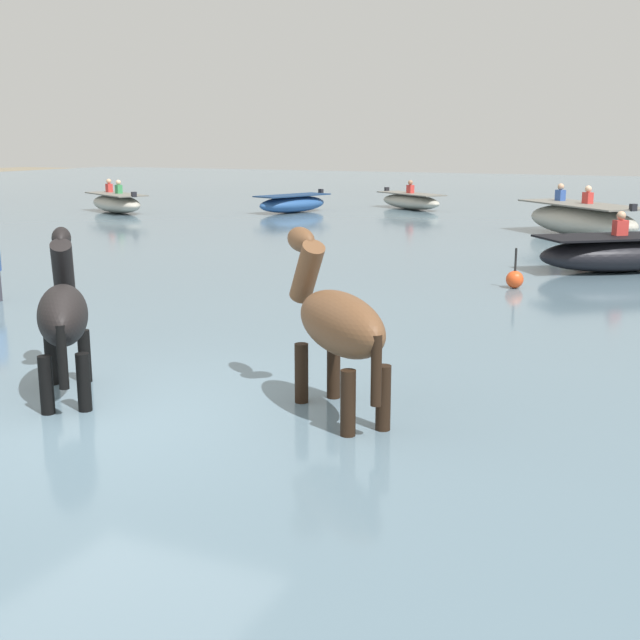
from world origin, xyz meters
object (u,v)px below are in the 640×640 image
(boat_near_port, at_px, (410,201))
(channel_buoy, at_px, (515,279))
(boat_distant_west, at_px, (620,253))
(boat_near_starboard, at_px, (293,204))
(horse_lead_bay, at_px, (337,327))
(horse_trailing_black, at_px, (63,318))
(boat_far_inshore, at_px, (116,203))
(boat_distant_east, at_px, (581,220))

(boat_near_port, bearing_deg, channel_buoy, -64.89)
(boat_distant_west, relative_size, boat_near_starboard, 1.09)
(horse_lead_bay, xyz_separation_m, boat_distant_west, (1.65, 10.25, -0.49))
(boat_near_starboard, height_order, channel_buoy, boat_near_starboard)
(boat_near_starboard, bearing_deg, horse_trailing_black, -69.58)
(boat_near_starboard, bearing_deg, horse_lead_bay, -62.16)
(boat_near_port, xyz_separation_m, boat_distant_west, (8.46, -12.10, 0.06))
(horse_trailing_black, relative_size, boat_near_starboard, 0.65)
(boat_near_port, distance_m, channel_buoy, 16.41)
(horse_lead_bay, xyz_separation_m, boat_far_inshore, (-15.82, 16.56, -0.51))
(horse_lead_bay, distance_m, boat_far_inshore, 22.91)
(boat_near_port, bearing_deg, boat_far_inshore, -147.31)
(horse_lead_bay, height_order, channel_buoy, horse_lead_bay)
(boat_distant_east, relative_size, channel_buoy, 5.56)
(boat_near_port, height_order, channel_buoy, boat_near_port)
(boat_near_port, relative_size, boat_near_starboard, 1.01)
(horse_lead_bay, distance_m, boat_near_starboard, 21.76)
(horse_trailing_black, bearing_deg, horse_lead_bay, 13.08)
(horse_trailing_black, height_order, boat_distant_west, horse_trailing_black)
(horse_lead_bay, relative_size, boat_distant_east, 0.54)
(boat_near_port, distance_m, boat_distant_west, 14.76)
(boat_far_inshore, height_order, channel_buoy, boat_far_inshore)
(boat_near_starboard, bearing_deg, boat_far_inshore, -154.74)
(horse_trailing_black, bearing_deg, boat_distant_east, 80.14)
(boat_distant_east, height_order, channel_buoy, boat_distant_east)
(boat_distant_east, bearing_deg, boat_near_port, 137.82)
(boat_distant_east, distance_m, boat_distant_west, 6.00)
(horse_trailing_black, distance_m, boat_far_inshore, 21.61)
(horse_trailing_black, relative_size, channel_buoy, 2.89)
(horse_trailing_black, xyz_separation_m, boat_distant_east, (2.90, 16.69, -0.37))
(boat_distant_west, distance_m, boat_near_starboard, 14.84)
(boat_distant_west, bearing_deg, boat_near_port, 124.95)
(boat_near_starboard, distance_m, channel_buoy, 15.63)
(boat_far_inshore, height_order, boat_distant_west, boat_distant_west)
(boat_distant_east, bearing_deg, boat_distant_west, -75.44)
(boat_far_inshore, distance_m, boat_distant_west, 18.58)
(boat_distant_east, relative_size, boat_far_inshore, 1.18)
(horse_trailing_black, distance_m, boat_near_starboard, 21.22)
(boat_distant_west, distance_m, channel_buoy, 3.14)
(horse_trailing_black, distance_m, boat_distant_east, 16.95)
(boat_near_port, bearing_deg, boat_near_starboard, -137.12)
(boat_far_inshore, bearing_deg, channel_buoy, -29.60)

